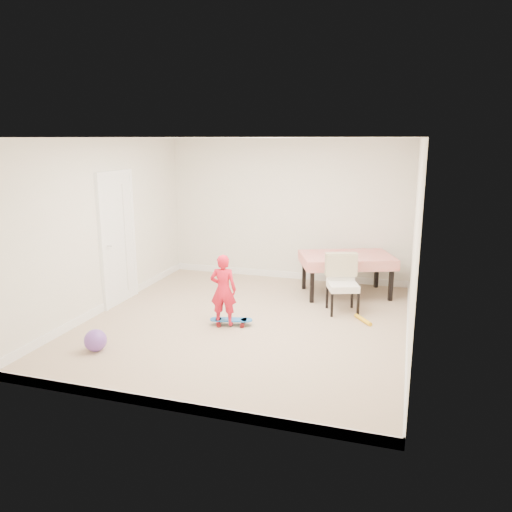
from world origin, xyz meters
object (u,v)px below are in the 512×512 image
(skateboard, at_px, (231,322))
(balloon, at_px, (95,340))
(dining_chair, at_px, (343,284))
(child, at_px, (223,292))
(dining_table, at_px, (346,275))

(skateboard, height_order, balloon, balloon)
(dining_chair, relative_size, child, 0.88)
(child, height_order, balloon, child)
(dining_table, height_order, dining_chair, dining_chair)
(dining_chair, bearing_deg, balloon, -159.10)
(skateboard, relative_size, child, 0.60)
(dining_chair, height_order, child, child)
(skateboard, height_order, child, child)
(dining_table, height_order, skateboard, dining_table)
(skateboard, relative_size, balloon, 2.16)
(dining_chair, bearing_deg, skateboard, -164.22)
(balloon, bearing_deg, skateboard, 45.22)
(dining_table, bearing_deg, child, -147.34)
(dining_table, bearing_deg, dining_chair, -107.36)
(dining_chair, bearing_deg, child, -163.91)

